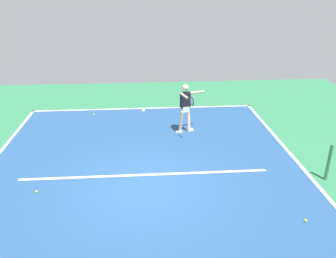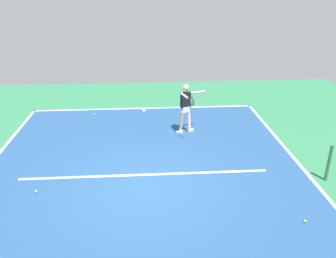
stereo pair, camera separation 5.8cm
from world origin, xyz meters
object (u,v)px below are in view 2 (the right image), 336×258
object	(u,v)px
tennis_ball_centre_court	(305,221)
tennis_ball_near_service_line	(36,191)
net_post	(329,163)
tennis_ball_far_corner	(94,114)
tennis_player	(186,105)

from	to	relation	value
tennis_ball_centre_court	tennis_ball_near_service_line	distance (m)	6.67
net_post	tennis_ball_far_corner	world-z (taller)	net_post
net_post	tennis_ball_centre_court	xyz separation A→B (m)	(1.35, 1.72, -0.50)
tennis_player	tennis_ball_far_corner	xyz separation A→B (m)	(3.52, -1.97, -1.01)
tennis_ball_centre_court	tennis_ball_near_service_line	size ratio (longest dim) A/B	1.00
tennis_ball_far_corner	tennis_ball_near_service_line	xyz separation A→B (m)	(0.80, 5.52, 0.00)
tennis_ball_centre_court	tennis_ball_near_service_line	xyz separation A→B (m)	(6.46, -1.65, 0.00)
tennis_ball_centre_court	tennis_ball_far_corner	world-z (taller)	same
net_post	tennis_player	xyz separation A→B (m)	(3.49, -3.49, 0.50)
tennis_ball_far_corner	tennis_ball_near_service_line	world-z (taller)	same
tennis_ball_far_corner	tennis_ball_near_service_line	distance (m)	5.57
net_post	tennis_ball_far_corner	size ratio (longest dim) A/B	16.21
tennis_player	tennis_ball_far_corner	world-z (taller)	tennis_player
tennis_player	tennis_ball_centre_court	distance (m)	5.72
tennis_ball_centre_court	tennis_ball_far_corner	size ratio (longest dim) A/B	1.00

